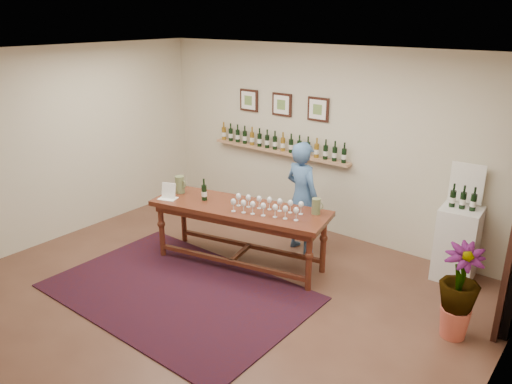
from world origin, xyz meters
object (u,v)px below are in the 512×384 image
Objects in this scene: potted_plant at (459,292)px; person at (302,197)px; tasting_table at (240,215)px; display_pedestal at (457,244)px.

person is at bearing 162.87° from potted_plant.
potted_plant reaches higher than tasting_table.
potted_plant is (2.79, 0.13, -0.18)m from tasting_table.
tasting_table is 1.55× the size of person.
display_pedestal is 1.05× the size of potted_plant.
display_pedestal is at bearing 18.28° from tasting_table.
tasting_table is 0.96m from person.
person is (-2.39, 0.74, 0.27)m from potted_plant.
display_pedestal is 0.60× the size of person.
person reaches higher than potted_plant.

